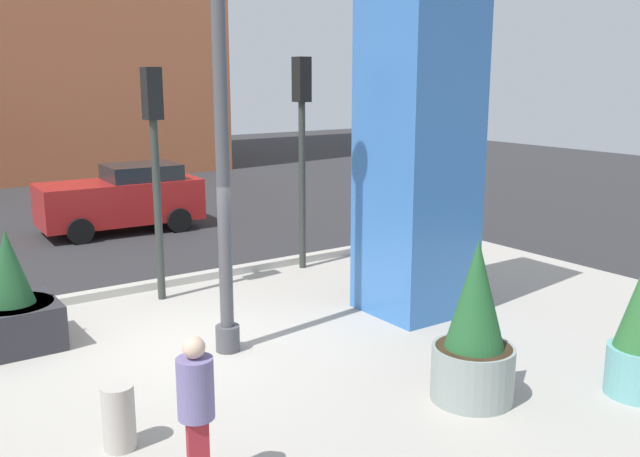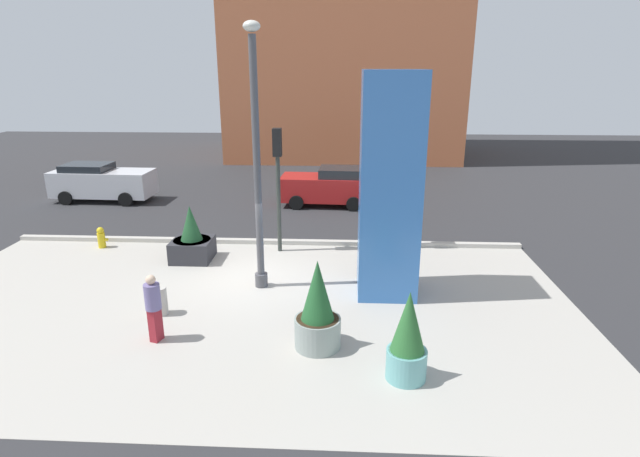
# 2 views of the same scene
# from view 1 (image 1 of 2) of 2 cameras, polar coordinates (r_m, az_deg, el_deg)

# --- Properties ---
(ground_plane) EXTENTS (60.00, 60.00, 0.00)m
(ground_plane) POSITION_cam_1_polar(r_m,az_deg,el_deg) (14.68, -17.19, -4.31)
(ground_plane) COLOR #2D2D30
(plaza_pavement) EXTENTS (18.00, 10.00, 0.02)m
(plaza_pavement) POSITION_cam_1_polar(r_m,az_deg,el_deg) (9.46, -5.65, -13.17)
(plaza_pavement) COLOR #ADA89E
(plaza_pavement) RESTS_ON ground_plane
(curb_strip) EXTENTS (18.00, 0.24, 0.16)m
(curb_strip) POSITION_cam_1_polar(r_m,az_deg,el_deg) (13.85, -16.09, -4.89)
(curb_strip) COLOR #B7B2A8
(curb_strip) RESTS_ON ground_plane
(lamp_post) EXTENTS (0.44, 0.44, 7.17)m
(lamp_post) POSITION_cam_1_polar(r_m,az_deg,el_deg) (10.08, -7.97, 9.01)
(lamp_post) COLOR #4C4C51
(lamp_post) RESTS_ON ground_plane
(art_pillar_blue) EXTENTS (1.59, 1.59, 6.01)m
(art_pillar_blue) POSITION_cam_1_polar(r_m,az_deg,el_deg) (12.01, 7.92, 7.16)
(art_pillar_blue) COLOR #3870BC
(art_pillar_blue) RESTS_ON ground_plane
(potted_plant_near_left) EXTENTS (1.27, 1.27, 1.83)m
(potted_plant_near_left) POSITION_cam_1_polar(r_m,az_deg,el_deg) (11.65, -23.59, -5.77)
(potted_plant_near_left) COLOR #2D2D33
(potted_plant_near_left) RESTS_ON ground_plane
(potted_plant_mid_plaza) EXTENTS (1.05, 1.05, 2.10)m
(potted_plant_mid_plaza) POSITION_cam_1_polar(r_m,az_deg,el_deg) (9.15, 12.35, -8.35)
(potted_plant_mid_plaza) COLOR gray
(potted_plant_mid_plaza) RESTS_ON ground_plane
(concrete_bollard) EXTENTS (0.36, 0.36, 0.75)m
(concrete_bollard) POSITION_cam_1_polar(r_m,az_deg,el_deg) (8.33, -15.92, -14.45)
(concrete_bollard) COLOR #B2ADA3
(concrete_bollard) RESTS_ON ground_plane
(traffic_light_corner) EXTENTS (0.28, 0.42, 4.41)m
(traffic_light_corner) POSITION_cam_1_polar(r_m,az_deg,el_deg) (14.69, -1.49, 8.07)
(traffic_light_corner) COLOR #333833
(traffic_light_corner) RESTS_ON ground_plane
(traffic_light_far_side) EXTENTS (0.28, 0.42, 4.19)m
(traffic_light_far_side) POSITION_cam_1_polar(r_m,az_deg,el_deg) (12.88, -13.21, 6.57)
(traffic_light_far_side) COLOR #333833
(traffic_light_far_side) RESTS_ON ground_plane
(car_passing_lane) EXTENTS (4.16, 2.11, 1.74)m
(car_passing_lane) POSITION_cam_1_polar(r_m,az_deg,el_deg) (19.28, -15.63, 2.36)
(car_passing_lane) COLOR red
(car_passing_lane) RESTS_ON ground_plane
(pedestrian_crossing) EXTENTS (0.45, 0.45, 1.65)m
(pedestrian_crossing) POSITION_cam_1_polar(r_m,az_deg,el_deg) (7.13, -9.95, -14.08)
(pedestrian_crossing) COLOR maroon
(pedestrian_crossing) RESTS_ON ground_plane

